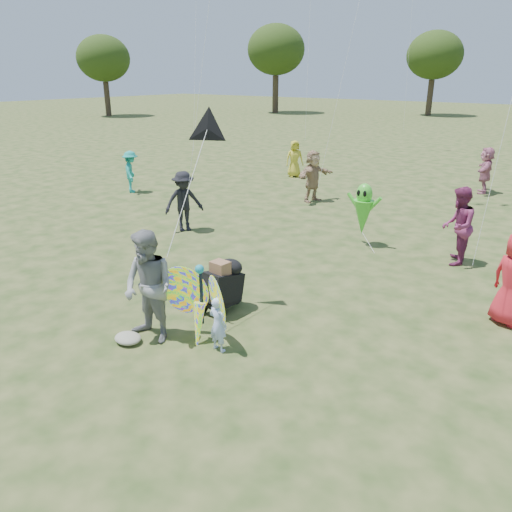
% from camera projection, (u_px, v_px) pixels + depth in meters
% --- Properties ---
extents(ground, '(160.00, 160.00, 0.00)m').
position_uv_depth(ground, '(215.00, 338.00, 9.04)').
color(ground, '#51592B').
rests_on(ground, ground).
extents(child_girl, '(0.37, 0.26, 1.00)m').
position_uv_depth(child_girl, '(218.00, 324.00, 8.49)').
color(child_girl, '#B3C8FD').
rests_on(child_girl, ground).
extents(adult_man, '(0.99, 0.78, 2.03)m').
position_uv_depth(adult_man, '(149.00, 287.00, 8.67)').
color(adult_man, gray).
rests_on(adult_man, ground).
extents(grey_bag, '(0.52, 0.42, 0.16)m').
position_uv_depth(grey_bag, '(128.00, 338.00, 8.87)').
color(grey_bag, gray).
rests_on(grey_bag, ground).
extents(crowd_b, '(1.17, 1.35, 1.81)m').
position_uv_depth(crowd_b, '(184.00, 201.00, 14.90)').
color(crowd_b, black).
rests_on(crowd_b, ground).
extents(crowd_d, '(0.88, 1.83, 1.89)m').
position_uv_depth(crowd_d, '(313.00, 176.00, 18.34)').
color(crowd_d, tan).
rests_on(crowd_d, ground).
extents(crowd_e, '(0.92, 1.08, 1.95)m').
position_uv_depth(crowd_e, '(458.00, 226.00, 12.27)').
color(crowd_e, '#7C2956').
rests_on(crowd_e, ground).
extents(crowd_g, '(0.93, 0.95, 1.65)m').
position_uv_depth(crowd_g, '(295.00, 159.00, 22.75)').
color(crowd_g, gold).
rests_on(crowd_g, ground).
extents(crowd_i, '(1.19, 1.17, 1.64)m').
position_uv_depth(crowd_i, '(131.00, 172.00, 19.77)').
color(crowd_i, teal).
rests_on(crowd_i, ground).
extents(crowd_j, '(0.87, 1.75, 1.81)m').
position_uv_depth(crowd_j, '(485.00, 170.00, 19.65)').
color(crowd_j, '#B86985').
rests_on(crowd_j, ground).
extents(jogging_stroller, '(0.55, 1.07, 1.09)m').
position_uv_depth(jogging_stroller, '(224.00, 283.00, 9.87)').
color(jogging_stroller, black).
rests_on(jogging_stroller, ground).
extents(butterfly_kite, '(1.74, 0.75, 1.63)m').
position_uv_depth(butterfly_kite, '(200.00, 305.00, 8.75)').
color(butterfly_kite, orange).
rests_on(butterfly_kite, ground).
extents(delta_kite_rig, '(0.99, 2.01, 2.32)m').
position_uv_depth(delta_kite_rig, '(207.00, 130.00, 9.21)').
color(delta_kite_rig, black).
rests_on(delta_kite_rig, ground).
extents(alien_kite, '(1.12, 0.69, 1.74)m').
position_uv_depth(alien_kite, '(363.00, 211.00, 13.59)').
color(alien_kite, green).
rests_on(alien_kite, ground).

